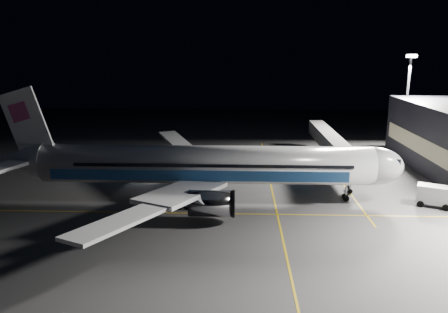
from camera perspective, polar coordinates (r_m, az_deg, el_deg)
name	(u,v)px	position (r m, az deg, el deg)	size (l,w,h in m)	color
ground	(207,199)	(65.47, -2.25, -5.53)	(200.00, 200.00, 0.00)	#4C4C4F
guide_line_main	(274,200)	(65.49, 6.55, -5.60)	(0.25, 80.00, 0.01)	gold
guide_line_cross	(204,213)	(59.87, -2.69, -7.44)	(70.00, 0.25, 0.01)	gold
guide_line_side	(341,181)	(76.72, 14.98, -3.06)	(0.25, 40.00, 0.01)	gold
airliner	(199,165)	(64.03, -3.25, -1.15)	(61.48, 54.22, 16.64)	silver
jet_bridge	(333,144)	(83.22, 13.99, 1.57)	(3.60, 34.40, 6.30)	#B2B2B7
floodlight_mast_north	(407,95)	(100.35, 22.84, 7.46)	(2.40, 0.68, 20.70)	#59595E
service_truck	(439,196)	(68.62, 26.23, -4.65)	(6.35, 4.62, 3.04)	silver
baggage_tug	(144,168)	(80.54, -10.46, -1.43)	(2.78, 2.44, 1.73)	black
safety_cone_a	(245,180)	(73.32, 2.81, -3.14)	(0.39, 0.39, 0.59)	#FF460A
safety_cone_b	(212,176)	(75.79, -1.54, -2.59)	(0.34, 0.34, 0.51)	#FF460A
safety_cone_c	(187,180)	(73.64, -4.81, -3.09)	(0.42, 0.42, 0.62)	#FF460A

